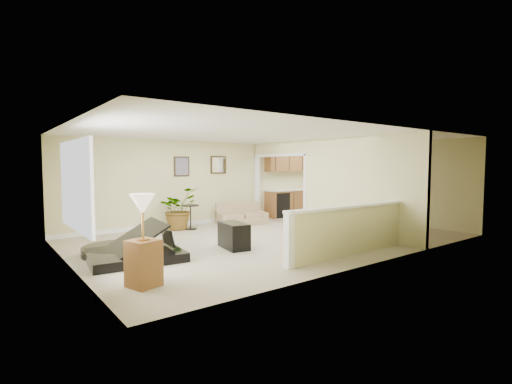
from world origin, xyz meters
TOP-DOWN VIEW (x-y plane):
  - floor at (0.00, 0.00)m, footprint 9.00×9.00m
  - back_wall at (0.00, 3.00)m, footprint 9.00×0.04m
  - front_wall at (0.00, -3.00)m, footprint 9.00×0.04m
  - left_wall at (-4.50, 0.00)m, footprint 0.04×6.00m
  - right_wall at (4.50, 0.00)m, footprint 0.04×6.00m
  - ceiling at (0.00, 0.00)m, footprint 9.00×6.00m
  - kitchen_vinyl at (3.15, 0.00)m, footprint 2.70×6.00m
  - interior_partition at (1.80, 0.25)m, footprint 0.18×5.99m
  - pony_half_wall at (0.08, -2.30)m, footprint 3.42×0.22m
  - left_window at (-4.49, -0.50)m, footprint 0.05×2.15m
  - wall_art_left at (-0.95, 2.97)m, footprint 0.48×0.04m
  - wall_mirror at (0.30, 2.97)m, footprint 0.55×0.04m
  - kitchen_cabinets at (3.19, 2.73)m, footprint 2.36×0.65m
  - piano at (-3.47, 0.03)m, footprint 2.06×2.13m
  - piano_bench at (-1.40, -0.43)m, footprint 0.55×0.89m
  - loveseat at (0.65, 2.27)m, footprint 1.65×1.17m
  - accent_table at (-1.04, 2.28)m, footprint 0.47×0.47m
  - palm_plant at (-1.31, 2.48)m, footprint 1.32×1.25m
  - small_plant at (1.05, 2.54)m, footprint 0.34×0.34m
  - lamp_stand at (-3.85, -1.74)m, footprint 0.50×0.50m

SIDE VIEW (x-z plane):
  - floor at x=0.00m, z-range 0.00..0.00m
  - kitchen_vinyl at x=3.15m, z-range 0.00..0.01m
  - small_plant at x=1.05m, z-range -0.04..0.44m
  - piano_bench at x=-1.40m, z-range 0.00..0.55m
  - loveseat at x=0.65m, z-range -0.10..0.73m
  - accent_table at x=-1.04m, z-range 0.10..0.78m
  - pony_half_wall at x=0.08m, z-range 0.02..1.02m
  - palm_plant at x=-1.31m, z-range -0.01..1.16m
  - lamp_stand at x=-3.85m, z-range -0.10..1.26m
  - piano at x=-3.47m, z-range -0.13..1.44m
  - kitchen_cabinets at x=3.19m, z-range -0.29..2.03m
  - interior_partition at x=1.80m, z-range -0.03..2.47m
  - back_wall at x=0.00m, z-range 0.00..2.50m
  - front_wall at x=0.00m, z-range 0.00..2.50m
  - left_wall at x=-4.50m, z-range 0.00..2.50m
  - right_wall at x=4.50m, z-range 0.00..2.50m
  - left_window at x=-4.49m, z-range 0.73..2.17m
  - wall_art_left at x=-0.95m, z-range 1.46..2.04m
  - wall_mirror at x=0.30m, z-range 1.52..2.08m
  - ceiling at x=0.00m, z-range 2.48..2.52m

